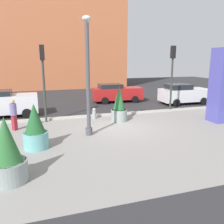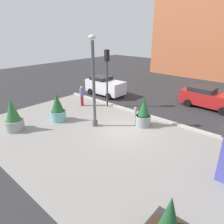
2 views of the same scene
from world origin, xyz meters
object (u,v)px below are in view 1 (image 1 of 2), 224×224
Objects in this scene: traffic_light_far_side at (43,71)px; potted_plant_mid_plaza at (35,129)px; art_pillar_blue at (222,86)px; pedestrian_on_sidewalk at (14,113)px; car_intersection at (7,103)px; lamp_post at (88,80)px; potted_plant_curbside at (7,154)px; fire_hydrant at (94,113)px; car_curb_west at (183,94)px; car_curb_east at (117,93)px; potted_plant_near_right at (119,106)px; traffic_light_corner at (172,68)px.

potted_plant_mid_plaza is at bearing -97.62° from traffic_light_far_side.
pedestrian_on_sidewalk is at bearing 171.15° from art_pillar_blue.
car_intersection is at bearing 156.70° from art_pillar_blue.
art_pillar_blue is at bearing 1.34° from lamp_post.
traffic_light_far_side reaches higher than potted_plant_curbside.
car_curb_west is at bearing 18.18° from fire_hydrant.
traffic_light_far_side is at bearing -43.39° from car_intersection.
art_pillar_blue reaches higher than car_curb_east.
potted_plant_near_right is (2.45, 2.22, -1.91)m from lamp_post.
car_curb_east is (-3.97, 8.69, -1.43)m from art_pillar_blue.
potted_plant_curbside is at bearing -87.22° from pedestrian_on_sidewalk.
car_curb_east is at bearing 57.92° from potted_plant_curbside.
potted_plant_curbside is 15.18m from car_curb_east.
traffic_light_corner reaches higher than potted_plant_mid_plaza.
potted_plant_curbside is at bearing -131.47° from lamp_post.
traffic_light_corner is 1.05× the size of car_curb_east.
car_curb_west reaches higher than pedestrian_on_sidewalk.
fire_hydrant is 6.61m from car_curb_east.
pedestrian_on_sidewalk is (-8.36, -6.77, 0.11)m from car_curb_east.
potted_plant_mid_plaza is 6.12m from potted_plant_near_right.
art_pillar_blue is at bearing -8.85° from pedestrian_on_sidewalk.
car_curb_east is at bearing 54.28° from potted_plant_mid_plaza.
traffic_light_corner is at bearing 26.73° from potted_plant_mid_plaza.
potted_plant_mid_plaza is 2.95m from potted_plant_curbside.
car_curb_west is (12.01, 2.75, -2.31)m from traffic_light_far_side.
fire_hydrant is (-7.46, 3.09, -1.93)m from art_pillar_blue.
traffic_light_corner reaches higher than traffic_light_far_side.
fire_hydrant is 0.19× the size of car_intersection.
lamp_post is 3.52m from potted_plant_mid_plaza.
car_intersection reaches higher than car_curb_west.
traffic_light_far_side is at bearing 82.38° from potted_plant_mid_plaza.
traffic_light_far_side reaches higher than potted_plant_mid_plaza.
pedestrian_on_sidewalk reaches higher than fire_hydrant.
car_curb_east is (9.11, 3.06, -0.07)m from car_intersection.
car_intersection is 0.87× the size of car_curb_east.
traffic_light_corner is at bearing -9.78° from car_intersection.
art_pillar_blue is 14.30m from car_intersection.
car_intersection is at bearing 152.75° from potted_plant_near_right.
car_curb_west is (2.79, 2.40, -2.39)m from traffic_light_corner.
potted_plant_curbside is at bearing -83.91° from car_intersection.
car_curb_west is (7.51, 3.99, -0.10)m from potted_plant_near_right.
fire_hydrant is at bearing 49.93° from potted_plant_mid_plaza.
traffic_light_far_side is at bearing 162.86° from art_pillar_blue.
potted_plant_near_right is 6.99m from car_curb_east.
traffic_light_corner is (6.10, 0.52, 2.91)m from fire_hydrant.
car_intersection is at bearing 96.09° from potted_plant_curbside.
potted_plant_curbside reaches higher than potted_plant_mid_plaza.
fire_hydrant is at bearing 72.05° from lamp_post.
art_pillar_blue reaches higher than pedestrian_on_sidewalk.
art_pillar_blue is (8.52, 0.20, -0.60)m from lamp_post.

